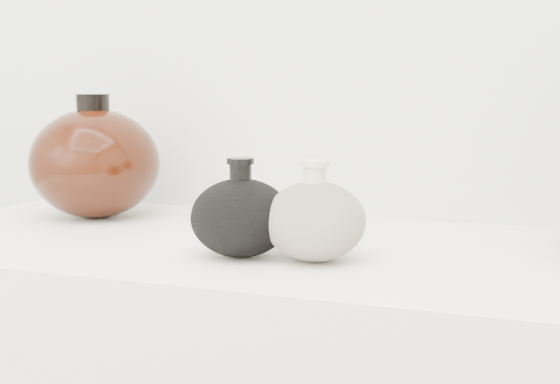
% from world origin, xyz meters
% --- Properties ---
extents(black_gourd_vase, '(0.13, 0.13, 0.12)m').
position_xyz_m(black_gourd_vase, '(-0.06, 0.86, 0.95)').
color(black_gourd_vase, black).
rests_on(black_gourd_vase, display_counter).
extents(cream_gourd_vase, '(0.16, 0.16, 0.12)m').
position_xyz_m(cream_gourd_vase, '(0.04, 0.87, 0.95)').
color(cream_gourd_vase, beige).
rests_on(cream_gourd_vase, display_counter).
extents(left_round_pot, '(0.27, 0.27, 0.20)m').
position_xyz_m(left_round_pot, '(-0.39, 1.04, 0.99)').
color(left_round_pot, black).
rests_on(left_round_pot, display_counter).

